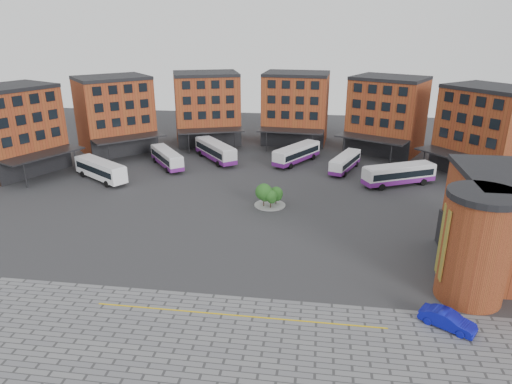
# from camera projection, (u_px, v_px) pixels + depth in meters

# --- Properties ---
(ground) EXTENTS (160.00, 160.00, 0.00)m
(ground) POSITION_uv_depth(u_px,v_px,m) (242.00, 243.00, 53.63)
(ground) COLOR #28282B
(ground) RESTS_ON ground
(paving_zone) EXTENTS (50.00, 22.00, 0.02)m
(paving_zone) POSITION_uv_depth(u_px,v_px,m) (218.00, 382.00, 32.98)
(paving_zone) COLOR slate
(paving_zone) RESTS_ON ground
(yellow_line) EXTENTS (26.00, 0.15, 0.02)m
(yellow_line) POSITION_uv_depth(u_px,v_px,m) (237.00, 315.00, 40.38)
(yellow_line) COLOR gold
(yellow_line) RESTS_ON paving_zone
(main_building) EXTENTS (94.14, 42.48, 14.60)m
(main_building) POSITION_uv_depth(u_px,v_px,m) (250.00, 117.00, 87.14)
(main_building) COLOR brown
(main_building) RESTS_ON ground
(tree_island) EXTENTS (4.40, 4.40, 3.40)m
(tree_island) POSITION_uv_depth(u_px,v_px,m) (269.00, 195.00, 63.56)
(tree_island) COLOR gray
(tree_island) RESTS_ON ground
(bus_a) EXTENTS (11.03, 8.60, 3.26)m
(bus_a) POSITION_uv_depth(u_px,v_px,m) (100.00, 169.00, 74.04)
(bus_a) COLOR white
(bus_a) RESTS_ON ground
(bus_b) EXTENTS (8.54, 10.20, 3.06)m
(bus_b) POSITION_uv_depth(u_px,v_px,m) (167.00, 158.00, 80.95)
(bus_b) COLOR silver
(bus_b) RESTS_ON ground
(bus_c) EXTENTS (9.77, 11.38, 3.45)m
(bus_c) POSITION_uv_depth(u_px,v_px,m) (215.00, 151.00, 84.56)
(bus_c) COLOR silver
(bus_c) RESTS_ON ground
(bus_d) EXTENTS (8.26, 11.23, 3.25)m
(bus_d) POSITION_uv_depth(u_px,v_px,m) (297.00, 154.00, 83.14)
(bus_d) COLOR white
(bus_d) RESTS_ON ground
(bus_e) EXTENTS (5.84, 10.29, 2.85)m
(bus_e) POSITION_uv_depth(u_px,v_px,m) (345.00, 162.00, 78.87)
(bus_e) COLOR white
(bus_e) RESTS_ON ground
(bus_f) EXTENTS (11.89, 7.69, 3.35)m
(bus_f) POSITION_uv_depth(u_px,v_px,m) (399.00, 174.00, 71.78)
(bus_f) COLOR silver
(bus_f) RESTS_ON ground
(blue_car) EXTENTS (4.77, 3.83, 1.52)m
(blue_car) POSITION_uv_depth(u_px,v_px,m) (448.00, 320.00, 38.60)
(blue_car) COLOR #0C119D
(blue_car) RESTS_ON ground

